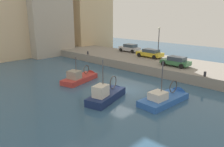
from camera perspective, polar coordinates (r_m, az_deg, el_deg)
water_surface at (r=23.28m, az=2.36°, el=-4.44°), size 80.00×80.00×0.00m
quay_wall at (r=32.35m, az=15.88°, el=1.73°), size 9.00×56.00×1.20m
fishing_boat_navy at (r=20.86m, az=-1.10°, el=-6.36°), size 5.80×2.99×4.80m
fishing_boat_blue at (r=21.01m, az=14.21°, el=-6.85°), size 6.18×2.72×4.93m
fishing_boat_red at (r=26.86m, az=-8.03°, el=-1.57°), size 5.98×3.05×3.96m
parked_car_green at (r=29.97m, az=16.53°, el=3.15°), size 1.97×3.83×1.32m
parked_car_yellow at (r=35.37m, az=10.03°, el=5.36°), size 2.10×4.38×1.35m
parked_car_silver at (r=40.26m, az=4.70°, el=6.77°), size 1.94×3.98×1.44m
mooring_bollard_south at (r=26.13m, az=23.36°, el=-0.12°), size 0.28×0.28×0.55m
mooring_bollard_mid at (r=37.63m, az=-6.41°, el=5.43°), size 0.28×0.28×0.55m
quay_streetlamp at (r=34.74m, az=12.28°, el=9.32°), size 0.36×0.36×4.83m
waterfront_building_west_mid at (r=45.95m, az=-17.73°, el=16.84°), size 8.87×8.08×19.27m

